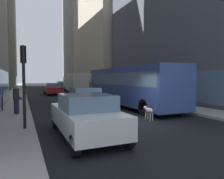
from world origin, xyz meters
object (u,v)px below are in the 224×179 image
car_white_van (85,115)px  car_red_coupe (52,89)px  car_grey_wagon (61,85)px  box_truck (75,82)px  dalmatian_dog (148,110)px  transit_bus (128,84)px  car_blue_hatchback (84,99)px  pedestrian_with_handbag (16,99)px  traffic_light_near (24,73)px  pedestrian_in_coat (0,97)px

car_white_van → car_red_coupe: size_ratio=1.02×
car_grey_wagon → box_truck: size_ratio=0.60×
car_red_coupe → dalmatian_dog: 19.89m
transit_bus → car_blue_hatchback: bearing=-161.7°
pedestrian_with_handbag → transit_bus: bearing=9.2°
traffic_light_near → car_blue_hatchback: bearing=46.8°
car_grey_wagon → dalmatian_dog: size_ratio=4.64×
pedestrian_in_coat → transit_bus: bearing=-1.4°
car_blue_hatchback → car_white_van: bearing=-105.8°
dalmatian_dog → pedestrian_with_handbag: size_ratio=0.57×
pedestrian_in_coat → car_red_coupe: bearing=70.5°
pedestrian_with_handbag → traffic_light_near: size_ratio=0.50×
transit_bus → car_red_coupe: size_ratio=2.54×
car_blue_hatchback → car_red_coupe: bearing=90.0°
pedestrian_in_coat → dalmatian_dog: bearing=-36.6°
car_red_coupe → dalmatian_dog: car_red_coupe is taller
transit_bus → traffic_light_near: traffic_light_near is taller
dalmatian_dog → car_blue_hatchback: bearing=120.9°
car_blue_hatchback → pedestrian_with_handbag: 4.09m
pedestrian_with_handbag → traffic_light_near: (0.39, -3.95, 1.42)m
transit_bus → car_blue_hatchback: transit_bus is taller
box_truck → pedestrian_with_handbag: bearing=-113.0°
car_white_van → car_red_coupe: (1.60, 21.44, -0.00)m
transit_bus → box_truck: same height
transit_bus → traffic_light_near: (-7.70, -5.26, 0.66)m
car_grey_wagon → pedestrian_with_handbag: (-8.09, -31.65, 0.19)m
dalmatian_dog → traffic_light_near: size_ratio=0.28×
car_blue_hatchback → traffic_light_near: 5.64m
car_grey_wagon → car_white_van: 37.75m
car_white_van → pedestrian_in_coat: bearing=115.5°
box_truck → pedestrian_in_coat: bearing=-117.3°
transit_bus → traffic_light_near: size_ratio=3.39×
car_red_coupe → pedestrian_in_coat: (-5.04, -14.23, 0.19)m
transit_bus → car_red_coupe: 15.02m
pedestrian_with_handbag → pedestrian_in_coat: (-0.95, 1.53, -0.00)m
car_white_van → car_grey_wagon: bearing=81.5°
car_red_coupe → transit_bus: bearing=-74.5°
pedestrian_with_handbag → box_truck: bearing=67.0°
car_red_coupe → car_blue_hatchback: 15.77m
car_white_van → dalmatian_dog: car_white_van is taller
dalmatian_dog → traffic_light_near: bearing=179.6°
transit_bus → pedestrian_in_coat: size_ratio=6.82×
car_blue_hatchback → dalmatian_dog: 4.64m
pedestrian_with_handbag → pedestrian_in_coat: same height
car_white_van → pedestrian_with_handbag: (-2.49, 5.68, 0.19)m
car_grey_wagon → box_truck: box_truck is taller
box_truck → dalmatian_dog: 23.14m
car_white_van → dalmatian_dog: size_ratio=4.80×
car_white_van → traffic_light_near: 3.16m
car_white_van → pedestrian_in_coat: 7.99m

